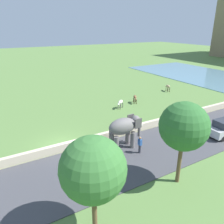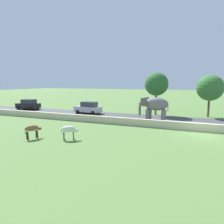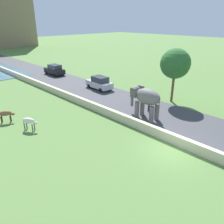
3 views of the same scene
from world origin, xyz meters
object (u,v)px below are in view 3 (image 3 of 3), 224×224
person_beside_elephant (149,104)px  car_black (55,70)px  cow_brown (6,114)px  car_silver (99,83)px  cow_white (29,121)px  elephant (146,98)px

person_beside_elephant → car_black: bearing=85.6°
car_black → cow_brown: (-13.18, -13.47, -0.06)m
car_silver → car_black: 11.63m
person_beside_elephant → cow_white: 11.70m
car_black → cow_white: 20.63m
person_beside_elephant → car_black: size_ratio=0.40×
elephant → cow_white: (-9.19, 5.35, -1.20)m
person_beside_elephant → car_silver: 9.74m
car_black → cow_white: car_black is taller
person_beside_elephant → elephant: bearing=-157.2°
car_black → cow_brown: 18.84m
car_silver → cow_brown: (-13.17, -1.84, -0.06)m
elephant → car_silver: size_ratio=0.85×
car_black → car_silver: bearing=-90.0°
elephant → cow_brown: size_ratio=2.51×
person_beside_elephant → cow_brown: bearing=146.1°
car_black → person_beside_elephant: bearing=-94.4°
car_black → cow_white: bearing=-126.8°
person_beside_elephant → cow_brown: size_ratio=1.18×
elephant → car_silver: 10.77m
elephant → person_beside_elephant: (1.52, 0.64, -1.16)m
cow_white → car_black: bearing=53.2°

